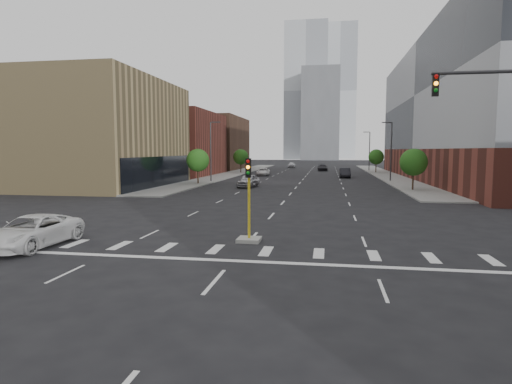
% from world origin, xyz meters
% --- Properties ---
extents(ground, '(400.00, 400.00, 0.00)m').
position_xyz_m(ground, '(0.00, 0.00, 0.00)').
color(ground, black).
rests_on(ground, ground).
extents(sidewalk_left_far, '(5.00, 92.00, 0.15)m').
position_xyz_m(sidewalk_left_far, '(-15.00, 74.00, 0.07)').
color(sidewalk_left_far, gray).
rests_on(sidewalk_left_far, ground).
extents(sidewalk_right_far, '(5.00, 92.00, 0.15)m').
position_xyz_m(sidewalk_right_far, '(15.00, 74.00, 0.07)').
color(sidewalk_right_far, gray).
rests_on(sidewalk_right_far, ground).
extents(building_left_mid, '(20.00, 24.00, 14.00)m').
position_xyz_m(building_left_mid, '(-27.50, 40.00, 7.00)').
color(building_left_mid, tan).
rests_on(building_left_mid, ground).
extents(building_left_far_a, '(20.00, 22.00, 12.00)m').
position_xyz_m(building_left_far_a, '(-27.50, 66.00, 6.00)').
color(building_left_far_a, brown).
rests_on(building_left_far_a, ground).
extents(building_left_far_b, '(20.00, 24.00, 13.00)m').
position_xyz_m(building_left_far_b, '(-27.50, 92.00, 6.50)').
color(building_left_far_b, brown).
rests_on(building_left_far_b, ground).
extents(building_right_main, '(24.00, 70.00, 22.00)m').
position_xyz_m(building_right_main, '(29.50, 60.00, 11.00)').
color(building_right_main, brown).
rests_on(building_right_main, ground).
extents(tower_left, '(22.00, 22.00, 70.00)m').
position_xyz_m(tower_left, '(-8.00, 220.00, 35.00)').
color(tower_left, '#B2B7BC').
rests_on(tower_left, ground).
extents(tower_right, '(20.00, 20.00, 80.00)m').
position_xyz_m(tower_right, '(10.00, 260.00, 40.00)').
color(tower_right, '#B2B7BC').
rests_on(tower_right, ground).
extents(tower_mid, '(18.00, 18.00, 44.00)m').
position_xyz_m(tower_mid, '(0.00, 200.00, 22.00)').
color(tower_mid, slate).
rests_on(tower_mid, ground).
extents(median_traffic_signal, '(1.20, 1.20, 4.40)m').
position_xyz_m(median_traffic_signal, '(0.00, 8.97, 0.97)').
color(median_traffic_signal, '#999993').
rests_on(median_traffic_signal, ground).
extents(streetlight_right_a, '(1.60, 0.22, 9.07)m').
position_xyz_m(streetlight_right_a, '(13.41, 55.00, 5.01)').
color(streetlight_right_a, '#2D2D30').
rests_on(streetlight_right_a, ground).
extents(streetlight_right_b, '(1.60, 0.22, 9.07)m').
position_xyz_m(streetlight_right_b, '(13.41, 90.00, 5.01)').
color(streetlight_right_b, '#2D2D30').
rests_on(streetlight_right_b, ground).
extents(streetlight_left, '(1.60, 0.22, 9.07)m').
position_xyz_m(streetlight_left, '(-13.41, 50.00, 5.01)').
color(streetlight_left, '#2D2D30').
rests_on(streetlight_left, ground).
extents(tree_left_near, '(3.20, 3.20, 4.85)m').
position_xyz_m(tree_left_near, '(-14.00, 45.00, 3.39)').
color(tree_left_near, '#382619').
rests_on(tree_left_near, ground).
extents(tree_left_far, '(3.20, 3.20, 4.85)m').
position_xyz_m(tree_left_far, '(-14.00, 75.00, 3.39)').
color(tree_left_far, '#382619').
rests_on(tree_left_far, ground).
extents(tree_right_near, '(3.20, 3.20, 4.85)m').
position_xyz_m(tree_right_near, '(14.00, 40.00, 3.39)').
color(tree_right_near, '#382619').
rests_on(tree_right_near, ground).
extents(tree_right_far, '(3.20, 3.20, 4.85)m').
position_xyz_m(tree_right_far, '(14.00, 80.00, 3.39)').
color(tree_right_far, '#382619').
rests_on(tree_right_far, ground).
extents(car_near_left, '(2.56, 5.15, 1.68)m').
position_xyz_m(car_near_left, '(-6.17, 41.73, 0.84)').
color(car_near_left, '#AEADB2').
rests_on(car_near_left, ground).
extents(car_mid_right, '(1.93, 5.23, 1.71)m').
position_xyz_m(car_mid_right, '(6.97, 63.84, 0.85)').
color(car_mid_right, black).
rests_on(car_mid_right, ground).
extents(car_far_left, '(2.75, 5.26, 1.41)m').
position_xyz_m(car_far_left, '(-8.06, 67.36, 0.71)').
color(car_far_left, white).
rests_on(car_far_left, ground).
extents(car_deep_right, '(2.47, 5.38, 1.52)m').
position_xyz_m(car_deep_right, '(2.78, 87.75, 0.76)').
color(car_deep_right, black).
rests_on(car_deep_right, ground).
extents(car_distant, '(2.09, 4.80, 1.61)m').
position_xyz_m(car_distant, '(-5.71, 103.73, 0.80)').
color(car_distant, silver).
rests_on(car_distant, ground).
extents(parked_minivan, '(2.72, 5.69, 1.56)m').
position_xyz_m(parked_minivan, '(-10.48, 6.00, 0.78)').
color(parked_minivan, silver).
rests_on(parked_minivan, ground).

